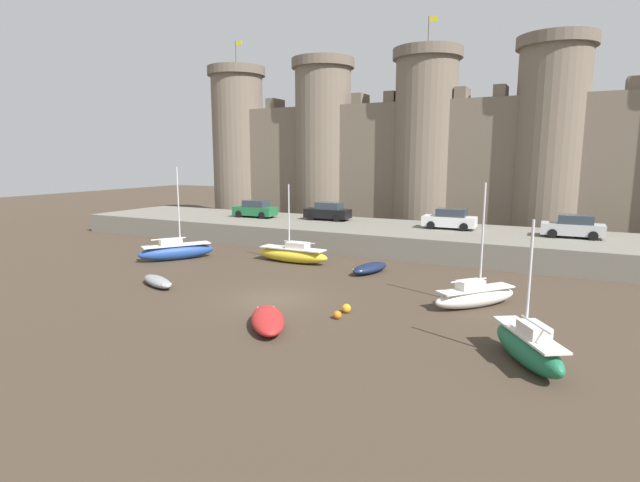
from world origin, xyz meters
name	(u,v)px	position (x,y,z in m)	size (l,w,h in m)	color
ground_plane	(272,299)	(0.00, 0.00, 0.00)	(160.00, 160.00, 0.00)	#423528
quay_road	(383,237)	(0.00, 17.23, 0.86)	(57.94, 10.00, 1.72)	slate
castle	(424,149)	(0.00, 29.02, 8.18)	(52.75, 6.82, 20.81)	#706354
sailboat_foreground_right	(176,251)	(-11.63, 5.53, 0.66)	(4.03, 5.23, 6.67)	#234793
sailboat_near_channel_left	(475,296)	(9.76, 3.37, 0.58)	(3.89, 4.39, 6.16)	silver
sailboat_near_channel_right	(293,254)	(-3.61, 8.50, 0.61)	(5.52, 1.46, 5.49)	yellow
rowboat_foreground_centre	(157,281)	(-7.31, -0.74, 0.30)	(3.29, 2.13, 0.57)	gray
rowboat_midflat_right	(268,320)	(2.23, -3.88, 0.38)	(3.39, 3.90, 0.73)	red
sailboat_foreground_left	(528,346)	(12.68, -2.96, 0.69)	(3.25, 4.29, 5.23)	#1E6B47
rowboat_midflat_centre	(370,268)	(2.43, 7.90, 0.34)	(2.01, 3.45, 0.65)	#141E3D
mooring_buoy_off_centre	(346,308)	(4.43, -0.37, 0.22)	(0.44, 0.44, 0.44)	orange
mooring_buoy_near_channel	(337,315)	(4.43, -1.39, 0.19)	(0.39, 0.39, 0.39)	orange
car_quay_west	(450,219)	(5.17, 18.22, 2.50)	(4.15, 1.97, 1.62)	silver
car_quay_east	(328,211)	(-5.93, 18.93, 2.50)	(4.15, 1.97, 1.62)	black
car_quay_centre_east	(255,209)	(-13.00, 17.73, 2.50)	(4.15, 1.97, 1.62)	#1E6638
car_quay_centre_west	(573,227)	(13.92, 17.80, 2.50)	(4.15, 1.97, 1.62)	#B2B5B7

